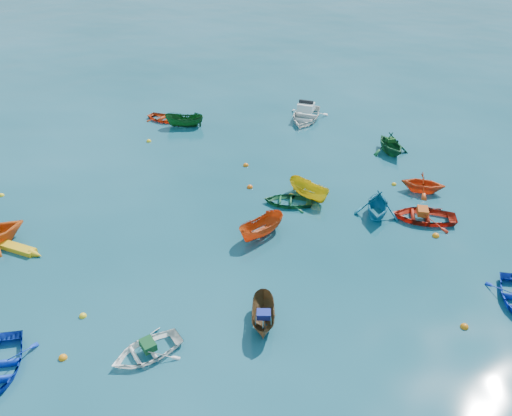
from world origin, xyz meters
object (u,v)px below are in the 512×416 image
(kayak_yellow, at_px, (12,249))
(dinghy_white_near, at_px, (147,354))
(motorboat_white, at_px, (305,120))
(dinghy_blue_sw, at_px, (0,371))

(kayak_yellow, bearing_deg, dinghy_white_near, -107.90)
(dinghy_white_near, bearing_deg, kayak_yellow, -163.91)
(dinghy_white_near, xyz_separation_m, motorboat_white, (0.38, 24.95, 0.00))
(dinghy_blue_sw, bearing_deg, motorboat_white, 51.82)
(dinghy_white_near, xyz_separation_m, kayak_yellow, (-9.82, 3.91, 0.00))
(motorboat_white, bearing_deg, kayak_yellow, -114.54)
(dinghy_white_near, relative_size, motorboat_white, 0.66)
(kayak_yellow, distance_m, motorboat_white, 23.38)
(dinghy_blue_sw, height_order, dinghy_white_near, dinghy_blue_sw)
(kayak_yellow, height_order, motorboat_white, motorboat_white)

